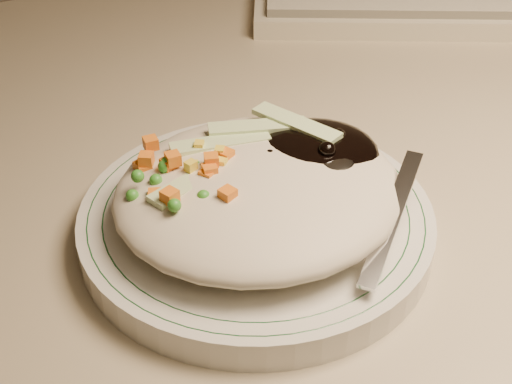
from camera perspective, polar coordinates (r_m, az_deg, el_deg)
name	(u,v)px	position (r m, az deg, el deg)	size (l,w,h in m)	color
desk	(246,276)	(0.75, -0.80, -6.75)	(1.40, 0.70, 0.74)	gray
plate	(256,223)	(0.49, 0.00, -2.46)	(0.24, 0.24, 0.02)	silver
plate_rim	(256,211)	(0.48, 0.00, -1.53)	(0.23, 0.23, 0.00)	#144723
meal	(262,184)	(0.47, 0.51, 0.63)	(0.20, 0.19, 0.05)	#BCB099
keyboard	(440,2)	(0.85, 14.49, 14.47)	(0.43, 0.31, 0.03)	beige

